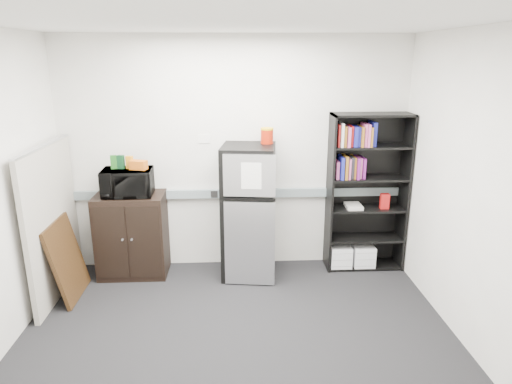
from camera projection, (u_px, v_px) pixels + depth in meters
floor at (238, 348)px, 4.01m from camera, size 4.00×4.00×0.00m
wall_back at (235, 156)px, 5.29m from camera, size 4.00×0.02×2.70m
wall_right at (481, 198)px, 3.71m from camera, size 0.02×3.50×2.70m
ceiling at (234, 21)px, 3.23m from camera, size 4.00×3.50×0.02m
electrical_raceway at (235, 193)px, 5.39m from camera, size 3.92×0.05×0.10m
wall_note at (204, 139)px, 5.21m from camera, size 0.14×0.00×0.10m
bookshelf at (365, 189)px, 5.30m from camera, size 0.90×0.34×1.85m
cubicle_partition at (52, 222)px, 4.72m from camera, size 0.06×1.30×1.62m
cabinet at (132, 235)px, 5.25m from camera, size 0.77×0.51×0.97m
microwave at (128, 182)px, 5.05m from camera, size 0.56×0.39×0.30m
snack_box_a at (114, 162)px, 5.01m from camera, size 0.08×0.07×0.15m
snack_box_b at (121, 162)px, 5.02m from camera, size 0.08×0.07×0.15m
snack_box_c at (130, 162)px, 5.02m from camera, size 0.08×0.06×0.14m
snack_bag at (138, 165)px, 4.99m from camera, size 0.20×0.15×0.10m
refrigerator at (249, 212)px, 5.15m from camera, size 0.64×0.67×1.53m
coffee_can at (267, 135)px, 5.04m from camera, size 0.14×0.14×0.19m
framed_poster at (67, 259)px, 4.76m from camera, size 0.22×0.66×0.84m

